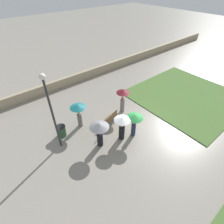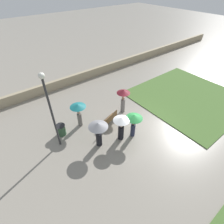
{
  "view_description": "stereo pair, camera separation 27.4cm",
  "coord_description": "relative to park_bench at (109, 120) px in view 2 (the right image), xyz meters",
  "views": [
    {
      "loc": [
        7.05,
        5.82,
        8.53
      ],
      "look_at": [
        0.96,
        -1.54,
        0.83
      ],
      "focal_mm": 28.0,
      "sensor_mm": 36.0,
      "label": 1
    },
    {
      "loc": [
        6.84,
        5.99,
        8.53
      ],
      "look_at": [
        0.96,
        -1.54,
        0.83
      ],
      "focal_mm": 28.0,
      "sensor_mm": 36.0,
      "label": 2
    }
  ],
  "objects": [
    {
      "name": "ground_plane",
      "position": [
        -1.38,
        1.32,
        -0.46
      ],
      "size": [
        90.0,
        90.0,
        0.0
      ],
      "primitive_type": "plane",
      "color": "gray"
    },
    {
      "name": "lawn_patch_near",
      "position": [
        -7.53,
        1.39,
        -0.43
      ],
      "size": [
        8.27,
        8.18,
        0.06
      ],
      "color": "#4C7033",
      "rests_on": "ground_plane"
    },
    {
      "name": "parapet_wall",
      "position": [
        -1.38,
        -6.9,
        -0.04
      ],
      "size": [
        45.0,
        0.35,
        0.85
      ],
      "color": "tan",
      "rests_on": "ground_plane"
    },
    {
      "name": "park_bench",
      "position": [
        0.0,
        0.0,
        0.0
      ],
      "size": [
        1.64,
        0.86,
        0.9
      ],
      "rotation": [
        0.0,
        0.0,
        0.29
      ],
      "color": "brown",
      "rests_on": "ground_plane"
    },
    {
      "name": "lamp_post",
      "position": [
        3.52,
        -0.49,
        2.66
      ],
      "size": [
        0.32,
        0.32,
        4.93
      ],
      "color": "#2D2D30",
      "rests_on": "ground_plane"
    },
    {
      "name": "trash_bin",
      "position": [
        3.05,
        -1.22,
        -0.07
      ],
      "size": [
        0.61,
        0.61,
        0.79
      ],
      "color": "#335638",
      "rests_on": "ground_plane"
    },
    {
      "name": "crowd_person_teal",
      "position": [
        1.61,
        -1.25,
        0.88
      ],
      "size": [
        1.07,
        1.07,
        1.81
      ],
      "rotation": [
        0.0,
        0.0,
        4.78
      ],
      "color": "slate",
      "rests_on": "ground_plane"
    },
    {
      "name": "crowd_person_maroon",
      "position": [
        -1.75,
        -0.58,
        0.96
      ],
      "size": [
        0.98,
        0.98,
        1.96
      ],
      "rotation": [
        0.0,
        0.0,
        4.64
      ],
      "color": "slate",
      "rests_on": "ground_plane"
    },
    {
      "name": "crowd_person_green",
      "position": [
        -0.61,
        1.76,
        0.91
      ],
      "size": [
        1.08,
        1.08,
        1.77
      ],
      "rotation": [
        0.0,
        0.0,
        4.51
      ],
      "color": "#282D47",
      "rests_on": "ground_plane"
    },
    {
      "name": "crowd_person_white",
      "position": [
        0.17,
        1.47,
        0.75
      ],
      "size": [
        1.03,
        1.03,
        1.77
      ],
      "rotation": [
        0.0,
        0.0,
        3.18
      ],
      "color": "black",
      "rests_on": "ground_plane"
    },
    {
      "name": "crowd_person_grey",
      "position": [
        1.58,
        1.05,
        0.9
      ],
      "size": [
        1.17,
        1.17,
        1.82
      ],
      "rotation": [
        0.0,
        0.0,
        0.28
      ],
      "color": "black",
      "rests_on": "ground_plane"
    }
  ]
}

